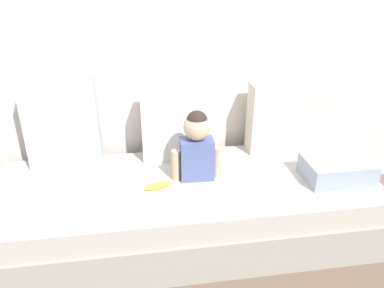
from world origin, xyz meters
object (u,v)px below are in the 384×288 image
at_px(throw_pillow_left, 62,122).
at_px(toddler, 197,144).
at_px(throw_pillow_center, 179,125).
at_px(folded_blanket, 337,169).
at_px(throw_pillow_right, 286,117).
at_px(couch, 187,209).
at_px(banana, 158,186).

distance_m(throw_pillow_left, toddler, 0.87).
relative_size(throw_pillow_center, folded_blanket, 1.25).
xyz_separation_m(throw_pillow_right, toddler, (-0.68, -0.31, -0.01)).
bearing_deg(folded_blanket, throw_pillow_left, 164.88).
height_order(throw_pillow_center, folded_blanket, throw_pillow_center).
relative_size(couch, toddler, 5.43).
relative_size(throw_pillow_right, folded_blanket, 1.30).
distance_m(couch, banana, 0.30).
xyz_separation_m(toddler, banana, (-0.25, -0.10, -0.21)).
distance_m(couch, toddler, 0.44).
relative_size(throw_pillow_left, throw_pillow_right, 1.15).
bearing_deg(folded_blanket, toddler, 170.37).
bearing_deg(banana, throw_pillow_right, 23.43).
height_order(couch, folded_blanket, folded_blanket).
bearing_deg(throw_pillow_center, throw_pillow_right, 0.00).
height_order(banana, folded_blanket, folded_blanket).
bearing_deg(throw_pillow_right, toddler, -155.66).
distance_m(throw_pillow_center, folded_blanket, 1.04).
relative_size(couch, throw_pillow_center, 4.82).
distance_m(couch, throw_pillow_right, 0.93).
height_order(throw_pillow_right, toddler, throw_pillow_right).
bearing_deg(couch, throw_pillow_right, 24.54).
distance_m(throw_pillow_center, toddler, 0.31).
bearing_deg(folded_blanket, couch, 173.19).
bearing_deg(throw_pillow_center, folded_blanket, -26.04).
bearing_deg(throw_pillow_right, couch, -155.46).
height_order(couch, toddler, toddler).
height_order(throw_pillow_right, folded_blanket, throw_pillow_right).
relative_size(throw_pillow_left, folded_blanket, 1.49).
xyz_separation_m(couch, banana, (-0.18, -0.06, 0.23)).
distance_m(throw_pillow_left, banana, 0.75).
relative_size(toddler, banana, 2.60).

